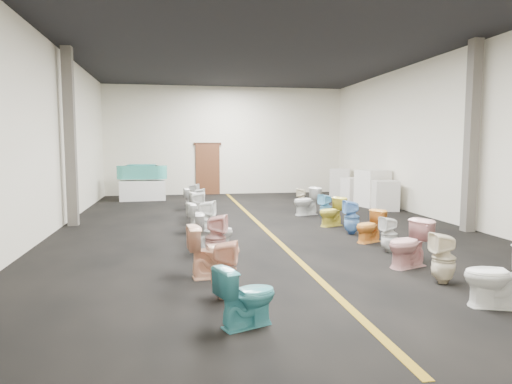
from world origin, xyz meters
TOP-DOWN VIEW (x-y plane):
  - floor at (0.00, 0.00)m, footprint 16.00×16.00m
  - ceiling at (0.00, 0.00)m, footprint 16.00×16.00m
  - wall_back at (0.00, 8.00)m, footprint 10.00×0.00m
  - wall_front at (0.00, -8.00)m, footprint 10.00×0.00m
  - wall_left at (-5.00, 0.00)m, footprint 0.00×16.00m
  - wall_right at (5.00, 0.00)m, footprint 0.00×16.00m
  - aisle_stripe at (0.00, 0.00)m, footprint 0.12×15.60m
  - back_door at (-0.80, 7.94)m, footprint 1.00×0.10m
  - door_frame at (-0.80, 7.95)m, footprint 1.15×0.08m
  - column_left at (-4.75, 1.00)m, footprint 0.25×0.25m
  - column_right at (4.75, -1.50)m, footprint 0.25×0.25m
  - display_table at (-3.38, 6.30)m, footprint 1.72×0.97m
  - bathtub at (-3.38, 6.30)m, footprint 1.85×0.77m
  - appliance_crate_a at (4.40, 2.16)m, footprint 0.87×0.87m
  - appliance_crate_b at (4.40, 3.12)m, footprint 1.07×1.07m
  - appliance_crate_c at (4.40, 4.74)m, footprint 0.83×0.83m
  - appliance_crate_d at (4.40, 6.24)m, footprint 1.01×1.01m
  - toilet_left_0 at (-1.37, -6.30)m, footprint 0.80×0.62m
  - toilet_left_1 at (-1.53, -5.33)m, footprint 0.43×0.42m
  - toilet_left_2 at (-1.57, -4.29)m, footprint 0.85×0.54m
  - toilet_left_3 at (-1.46, -3.32)m, footprint 0.47×0.47m
  - toilet_left_4 at (-1.42, -2.46)m, footprint 0.74×0.44m
  - toilet_left_5 at (-1.51, -1.39)m, footprint 0.49×0.49m
  - toilet_left_6 at (-1.54, -0.50)m, footprint 0.77×0.56m
  - toilet_left_7 at (-1.60, 0.47)m, footprint 0.42×0.41m
  - toilet_left_8 at (-1.38, 1.58)m, footprint 0.81×0.57m
  - toilet_left_9 at (-1.47, 2.47)m, footprint 0.41×0.41m
  - toilet_left_10 at (-1.55, 3.51)m, footprint 0.71×0.46m
  - toilet_left_11 at (-1.54, 4.52)m, footprint 0.45×0.44m
  - toilet_right_1 at (1.85, -6.26)m, footprint 0.90×0.69m
  - toilet_right_2 at (1.75, -5.22)m, footprint 0.38×0.38m
  - toilet_right_3 at (1.71, -4.28)m, footprint 0.89×0.69m
  - toilet_right_4 at (1.89, -3.20)m, footprint 0.35×0.34m
  - toilet_right_5 at (1.89, -2.29)m, footprint 0.77×0.63m
  - toilet_right_6 at (1.86, -1.37)m, footprint 0.39×0.38m
  - toilet_right_7 at (1.76, -0.27)m, footprint 0.82×0.67m
  - toilet_right_8 at (1.89, 0.58)m, footprint 0.44×0.43m
  - toilet_right_9 at (1.66, 1.65)m, footprint 0.90×0.67m
  - toilet_right_10 at (1.77, 2.54)m, footprint 0.41×0.41m

SIDE VIEW (x-z plane):
  - floor at x=0.00m, z-range 0.00..0.00m
  - aisle_stripe at x=0.00m, z-range 0.00..0.01m
  - toilet_left_10 at x=-1.55m, z-range 0.00..0.68m
  - toilet_right_5 at x=1.89m, z-range 0.00..0.69m
  - toilet_right_4 at x=1.89m, z-range 0.00..0.69m
  - toilet_left_6 at x=-1.54m, z-range 0.00..0.70m
  - toilet_left_0 at x=-1.37m, z-range 0.00..0.71m
  - toilet_right_10 at x=1.77m, z-range 0.00..0.72m
  - toilet_right_7 at x=1.76m, z-range 0.00..0.73m
  - toilet_right_8 at x=1.89m, z-range 0.00..0.73m
  - toilet_left_11 at x=-1.54m, z-range 0.00..0.74m
  - display_table at x=-3.38m, z-range 0.00..0.74m
  - toilet_left_8 at x=-1.38m, z-range 0.00..0.74m
  - toilet_left_4 at x=-1.42m, z-range 0.00..0.74m
  - toilet_left_9 at x=-1.47m, z-range 0.00..0.76m
  - toilet_right_2 at x=1.75m, z-range 0.00..0.77m
  - toilet_left_1 at x=-1.53m, z-range 0.00..0.79m
  - toilet_right_6 at x=1.86m, z-range 0.00..0.79m
  - toilet_right_3 at x=1.71m, z-range 0.00..0.80m
  - toilet_right_1 at x=1.85m, z-range 0.00..0.81m
  - toilet_right_9 at x=1.66m, z-range 0.00..0.82m
  - toilet_left_2 at x=-1.57m, z-range 0.00..0.83m
  - toilet_left_3 at x=-1.46m, z-range 0.00..0.84m
  - toilet_left_5 at x=-1.51m, z-range 0.00..0.85m
  - appliance_crate_c at x=4.40m, z-range 0.00..0.86m
  - toilet_left_7 at x=-1.60m, z-range 0.00..0.86m
  - appliance_crate_a at x=4.40m, z-range 0.00..0.94m
  - appliance_crate_d at x=4.40m, z-range 0.00..1.11m
  - appliance_crate_b at x=4.40m, z-range 0.00..1.22m
  - back_door at x=-0.80m, z-range 0.00..2.10m
  - bathtub at x=-3.38m, z-range 0.79..1.34m
  - door_frame at x=-0.80m, z-range 2.07..2.17m
  - wall_back at x=0.00m, z-range -2.75..7.25m
  - wall_front at x=0.00m, z-range -2.75..7.25m
  - wall_left at x=-5.00m, z-range -5.75..10.25m
  - wall_right at x=5.00m, z-range -5.75..10.25m
  - column_left at x=-4.75m, z-range 0.00..4.50m
  - column_right at x=4.75m, z-range 0.00..4.50m
  - ceiling at x=0.00m, z-range 4.50..4.50m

